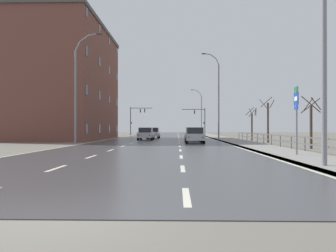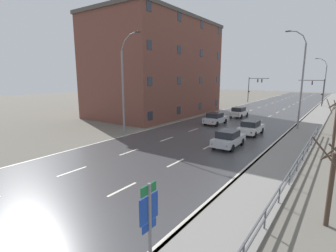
% 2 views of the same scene
% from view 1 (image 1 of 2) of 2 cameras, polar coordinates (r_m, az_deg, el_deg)
% --- Properties ---
extents(ground_plane, '(160.00, 160.00, 0.12)m').
position_cam_1_polar(ground_plane, '(53.94, -0.78, -1.99)').
color(ground_plane, '#666056').
extents(road_asphalt_strip, '(14.00, 120.00, 0.03)m').
position_cam_1_polar(road_asphalt_strip, '(65.92, -0.37, -1.63)').
color(road_asphalt_strip, '#3D3D3F').
rests_on(road_asphalt_strip, ground).
extents(sidewalk_right, '(3.00, 120.00, 0.12)m').
position_cam_1_polar(sidewalk_right, '(66.19, 6.95, -1.58)').
color(sidewalk_right, gray).
rests_on(sidewalk_right, ground).
extents(guardrail, '(0.07, 36.54, 1.00)m').
position_cam_1_polar(guardrail, '(28.37, 17.28, -1.94)').
color(guardrail, '#515459').
rests_on(guardrail, ground).
extents(street_lamp_foreground, '(2.35, 0.24, 10.50)m').
position_cam_1_polar(street_lamp_foreground, '(15.04, 22.83, 13.71)').
color(street_lamp_foreground, slate).
rests_on(street_lamp_foreground, ground).
extents(street_lamp_midground, '(2.35, 0.24, 11.46)m').
position_cam_1_polar(street_lamp_midground, '(48.40, 7.84, 4.55)').
color(street_lamp_midground, slate).
rests_on(street_lamp_midground, ground).
extents(street_lamp_distant, '(2.52, 0.24, 10.31)m').
position_cam_1_polar(street_lamp_distant, '(82.52, 5.18, 2.13)').
color(street_lamp_distant, slate).
rests_on(street_lamp_distant, ground).
extents(street_lamp_left_bank, '(2.67, 0.24, 10.59)m').
position_cam_1_polar(street_lamp_left_bank, '(35.70, -14.12, 5.56)').
color(street_lamp_left_bank, slate).
rests_on(street_lamp_left_bank, ground).
extents(highway_sign, '(0.09, 0.68, 3.71)m').
position_cam_1_polar(highway_sign, '(20.17, 19.57, 2.15)').
color(highway_sign, slate).
rests_on(highway_sign, ground).
extents(traffic_signal_right, '(4.89, 0.36, 5.70)m').
position_cam_1_polar(traffic_signal_right, '(76.30, 5.15, 1.37)').
color(traffic_signal_right, '#38383A').
rests_on(traffic_signal_right, ground).
extents(traffic_signal_left, '(4.77, 0.36, 6.03)m').
position_cam_1_polar(traffic_signal_left, '(77.66, -5.08, 1.61)').
color(traffic_signal_left, '#38383A').
rests_on(traffic_signal_left, ground).
extents(car_distant, '(1.95, 4.16, 1.57)m').
position_cam_1_polar(car_distant, '(45.29, -3.49, -1.22)').
color(car_distant, '#B7B7BC').
rests_on(car_distant, ground).
extents(car_mid_centre, '(1.88, 4.12, 1.57)m').
position_cam_1_polar(car_mid_centre, '(35.72, 4.21, -1.46)').
color(car_mid_centre, '#B7B7BC').
rests_on(car_mid_centre, ground).
extents(car_far_right, '(1.89, 4.13, 1.57)m').
position_cam_1_polar(car_far_right, '(53.03, -2.35, -1.09)').
color(car_far_right, silver).
rests_on(car_far_right, ground).
extents(car_near_left, '(1.85, 4.11, 1.57)m').
position_cam_1_polar(car_near_left, '(41.87, 3.92, -1.29)').
color(car_near_left, silver).
rests_on(car_near_left, ground).
extents(brick_building, '(13.02, 22.38, 15.22)m').
position_cam_1_polar(brick_building, '(51.64, -16.96, 6.49)').
color(brick_building, brown).
rests_on(brick_building, ground).
extents(bare_tree_near, '(1.70, 1.79, 3.83)m').
position_cam_1_polar(bare_tree_near, '(28.35, 21.60, 0.49)').
color(bare_tree_near, '#423328').
rests_on(bare_tree_near, ground).
extents(bare_tree_mid, '(1.44, 1.54, 4.82)m').
position_cam_1_polar(bare_tree_mid, '(39.00, 15.44, 0.84)').
color(bare_tree_mid, '#423328').
rests_on(bare_tree_mid, ground).
extents(bare_tree_far, '(1.35, 1.39, 4.13)m').
position_cam_1_polar(bare_tree_far, '(45.86, 13.09, 0.30)').
color(bare_tree_far, '#423328').
rests_on(bare_tree_far, ground).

